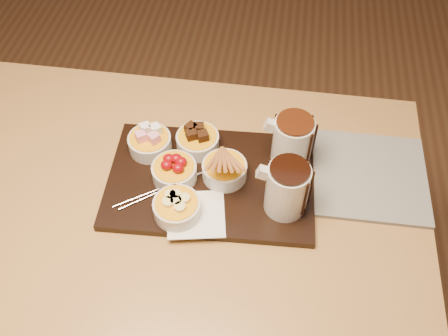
# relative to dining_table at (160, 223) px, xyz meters

# --- Properties ---
(ground) EXTENTS (5.00, 5.00, 0.00)m
(ground) POSITION_rel_dining_table_xyz_m (0.00, 0.00, -0.65)
(ground) COLOR #57341D
(ground) RESTS_ON ground
(dining_table) EXTENTS (1.20, 0.80, 0.75)m
(dining_table) POSITION_rel_dining_table_xyz_m (0.00, 0.00, 0.00)
(dining_table) COLOR #A97B3F
(dining_table) RESTS_ON ground
(serving_board) EXTENTS (0.47, 0.32, 0.02)m
(serving_board) POSITION_rel_dining_table_xyz_m (0.11, 0.06, 0.11)
(serving_board) COLOR black
(serving_board) RESTS_ON dining_table
(napkin) EXTENTS (0.14, 0.14, 0.00)m
(napkin) POSITION_rel_dining_table_xyz_m (0.10, -0.04, 0.12)
(napkin) COLOR white
(napkin) RESTS_ON serving_board
(bowl_marshmallows) EXTENTS (0.10, 0.10, 0.04)m
(bowl_marshmallows) POSITION_rel_dining_table_xyz_m (-0.04, 0.13, 0.14)
(bowl_marshmallows) COLOR beige
(bowl_marshmallows) RESTS_ON serving_board
(bowl_cake) EXTENTS (0.10, 0.10, 0.04)m
(bowl_cake) POSITION_rel_dining_table_xyz_m (0.07, 0.15, 0.14)
(bowl_cake) COLOR beige
(bowl_cake) RESTS_ON serving_board
(bowl_strawberries) EXTENTS (0.10, 0.10, 0.04)m
(bowl_strawberries) POSITION_rel_dining_table_xyz_m (0.03, 0.05, 0.14)
(bowl_strawberries) COLOR beige
(bowl_strawberries) RESTS_ON serving_board
(bowl_biscotti) EXTENTS (0.10, 0.10, 0.04)m
(bowl_biscotti) POSITION_rel_dining_table_xyz_m (0.14, 0.07, 0.14)
(bowl_biscotti) COLOR beige
(bowl_biscotti) RESTS_ON serving_board
(bowl_bananas) EXTENTS (0.10, 0.10, 0.04)m
(bowl_bananas) POSITION_rel_dining_table_xyz_m (0.06, -0.04, 0.14)
(bowl_bananas) COLOR beige
(bowl_bananas) RESTS_ON serving_board
(pitcher_dark_chocolate) EXTENTS (0.09, 0.09, 0.12)m
(pitcher_dark_chocolate) POSITION_rel_dining_table_xyz_m (0.28, 0.01, 0.18)
(pitcher_dark_chocolate) COLOR silver
(pitcher_dark_chocolate) RESTS_ON serving_board
(pitcher_milk_chocolate) EXTENTS (0.09, 0.09, 0.12)m
(pitcher_milk_chocolate) POSITION_rel_dining_table_xyz_m (0.29, 0.14, 0.18)
(pitcher_milk_chocolate) COLOR silver
(pitcher_milk_chocolate) RESTS_ON serving_board
(fondue_skewers) EXTENTS (0.17, 0.23, 0.01)m
(fondue_skewers) POSITION_rel_dining_table_xyz_m (0.03, 0.03, 0.12)
(fondue_skewers) COLOR silver
(fondue_skewers) RESTS_ON serving_board
(newspaper) EXTENTS (0.32, 0.26, 0.01)m
(newspaper) POSITION_rel_dining_table_xyz_m (0.44, 0.13, 0.10)
(newspaper) COLOR beige
(newspaper) RESTS_ON dining_table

